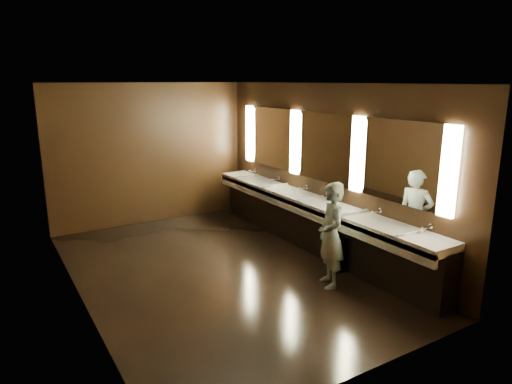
{
  "coord_description": "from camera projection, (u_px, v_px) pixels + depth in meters",
  "views": [
    {
      "loc": [
        -2.92,
        -5.84,
        2.85
      ],
      "look_at": [
        0.65,
        0.0,
        1.16
      ],
      "focal_mm": 32.0,
      "sensor_mm": 36.0,
      "label": 1
    }
  ],
  "objects": [
    {
      "name": "floor",
      "position": [
        220.0,
        270.0,
        7.0
      ],
      "size": [
        6.0,
        6.0,
        0.0
      ],
      "primitive_type": "plane",
      "color": "black",
      "rests_on": "ground"
    },
    {
      "name": "ceiling",
      "position": [
        216.0,
        83.0,
        6.33
      ],
      "size": [
        4.0,
        6.0,
        0.02
      ],
      "primitive_type": "cube",
      "color": "#2D2D2B",
      "rests_on": "wall_back"
    },
    {
      "name": "wall_back",
      "position": [
        150.0,
        154.0,
        9.15
      ],
      "size": [
        4.0,
        0.02,
        2.8
      ],
      "primitive_type": "cube",
      "color": "black",
      "rests_on": "floor"
    },
    {
      "name": "wall_front",
      "position": [
        366.0,
        242.0,
        4.18
      ],
      "size": [
        4.0,
        0.02,
        2.8
      ],
      "primitive_type": "cube",
      "color": "black",
      "rests_on": "floor"
    },
    {
      "name": "wall_left",
      "position": [
        74.0,
        200.0,
        5.65
      ],
      "size": [
        0.02,
        6.0,
        2.8
      ],
      "primitive_type": "cube",
      "color": "black",
      "rests_on": "floor"
    },
    {
      "name": "wall_right",
      "position": [
        324.0,
        168.0,
        7.68
      ],
      "size": [
        0.02,
        6.0,
        2.8
      ],
      "primitive_type": "cube",
      "color": "black",
      "rests_on": "floor"
    },
    {
      "name": "sink_counter",
      "position": [
        313.0,
        221.0,
        7.79
      ],
      "size": [
        0.55,
        5.4,
        1.01
      ],
      "color": "black",
      "rests_on": "floor"
    },
    {
      "name": "mirror_band",
      "position": [
        324.0,
        148.0,
        7.59
      ],
      "size": [
        0.06,
        5.03,
        1.15
      ],
      "color": "#FAF5BE",
      "rests_on": "wall_right"
    },
    {
      "name": "person",
      "position": [
        331.0,
        235.0,
        6.33
      ],
      "size": [
        0.53,
        0.64,
        1.5
      ],
      "primitive_type": "imported",
      "rotation": [
        0.0,
        0.0,
        -1.93
      ],
      "color": "#8EC6D3",
      "rests_on": "floor"
    },
    {
      "name": "trash_bin",
      "position": [
        337.0,
        252.0,
        7.0
      ],
      "size": [
        0.36,
        0.36,
        0.56
      ],
      "primitive_type": "cylinder",
      "rotation": [
        0.0,
        0.0,
        -0.01
      ],
      "color": "black",
      "rests_on": "floor"
    }
  ]
}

